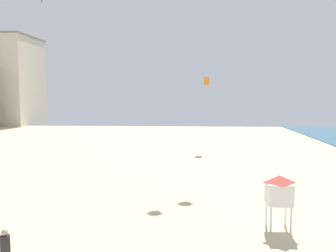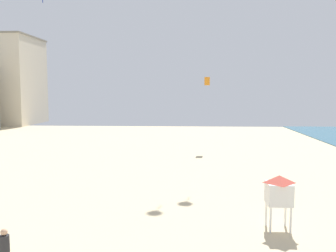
% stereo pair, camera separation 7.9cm
% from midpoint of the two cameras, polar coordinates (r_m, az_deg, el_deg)
% --- Properties ---
extents(kite_flyer, '(0.34, 0.34, 1.64)m').
position_cam_midpoint_polar(kite_flyer, '(14.53, -24.02, -17.12)').
color(kite_flyer, '#383D4C').
rests_on(kite_flyer, ground).
extents(lifeguard_stand, '(1.10, 1.10, 2.55)m').
position_cam_midpoint_polar(lifeguard_stand, '(17.71, 17.08, -9.63)').
color(lifeguard_stand, white).
rests_on(lifeguard_stand, ground).
extents(kite_orange_box, '(0.57, 0.57, 0.89)m').
position_cam_midpoint_polar(kite_orange_box, '(40.45, 6.18, 6.98)').
color(kite_orange_box, orange).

